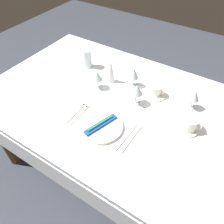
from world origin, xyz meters
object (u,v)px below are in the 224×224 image
object	(u,v)px
dinner_plate	(101,126)
spoon_soup	(134,135)
drink_tumbler	(87,60)
wine_glass_left	(137,90)
wine_glass_far	(134,74)
coffee_cup_right	(156,90)
wine_glass_centre	(97,77)
wine_glass_right	(194,96)
fork_outer	(81,113)
fork_inner	(78,110)
napkin_folded	(111,71)
toothbrush_package	(100,124)
dinner_knife	(125,137)
coffee_cup_left	(190,123)

from	to	relation	value
dinner_plate	spoon_soup	world-z (taller)	dinner_plate
spoon_soup	drink_tumbler	bearing A→B (deg)	147.13
wine_glass_left	wine_glass_far	bearing A→B (deg)	123.95
coffee_cup_right	wine_glass_centre	xyz separation A→B (m)	(-0.36, -0.14, 0.05)
wine_glass_centre	spoon_soup	bearing A→B (deg)	-29.45
drink_tumbler	wine_glass_right	bearing A→B (deg)	-1.40
drink_tumbler	fork_outer	bearing A→B (deg)	-57.44
wine_glass_far	coffee_cup_right	bearing A→B (deg)	-4.20
wine_glass_centre	wine_glass_far	world-z (taller)	wine_glass_far
fork_inner	wine_glass_left	distance (m)	0.37
spoon_soup	napkin_folded	world-z (taller)	napkin_folded
fork_outer	toothbrush_package	bearing A→B (deg)	-10.54
wine_glass_centre	napkin_folded	distance (m)	0.11
wine_glass_far	drink_tumbler	xyz separation A→B (m)	(-0.40, 0.02, -0.03)
spoon_soup	wine_glass_left	bearing A→B (deg)	116.85
dinner_plate	fork_inner	distance (m)	0.19
wine_glass_right	wine_glass_centre	bearing A→B (deg)	-165.96
fork_outer	dinner_knife	size ratio (longest dim) A/B	0.95
toothbrush_package	napkin_folded	bearing A→B (deg)	114.98
wine_glass_left	wine_glass_right	bearing A→B (deg)	25.86
dinner_plate	wine_glass_centre	size ratio (longest dim) A/B	1.97
dinner_plate	wine_glass_far	distance (m)	0.44
coffee_cup_right	wine_glass_far	world-z (taller)	wine_glass_far
dinner_plate	wine_glass_centre	xyz separation A→B (m)	(-0.22, 0.28, 0.08)
toothbrush_package	fork_inner	world-z (taller)	toothbrush_package
spoon_soup	napkin_folded	bearing A→B (deg)	137.56
coffee_cup_left	wine_glass_far	bearing A→B (deg)	158.25
fork_outer	wine_glass_left	xyz separation A→B (m)	(0.23, 0.25, 0.10)
wine_glass_right	wine_glass_far	xyz separation A→B (m)	(-0.40, 0.00, 0.00)
wine_glass_left	coffee_cup_left	bearing A→B (deg)	-4.96
wine_glass_left	drink_tumbler	bearing A→B (deg)	161.48
wine_glass_left	napkin_folded	size ratio (longest dim) A/B	0.81
toothbrush_package	coffee_cup_left	bearing A→B (deg)	31.20
dinner_knife	toothbrush_package	bearing A→B (deg)	-175.33
dinner_knife	coffee_cup_left	size ratio (longest dim) A/B	1.96
fork_outer	dinner_knife	distance (m)	0.32
dinner_plate	wine_glass_left	size ratio (longest dim) A/B	1.78
spoon_soup	wine_glass_right	distance (m)	0.43
spoon_soup	coffee_cup_left	bearing A→B (deg)	40.79
coffee_cup_right	napkin_folded	distance (m)	0.33
dinner_plate	fork_inner	world-z (taller)	dinner_plate
wine_glass_centre	fork_inner	bearing A→B (deg)	-83.12
wine_glass_left	napkin_folded	world-z (taller)	napkin_folded
toothbrush_package	fork_outer	size ratio (longest dim) A/B	1.01
fork_outer	wine_glass_far	distance (m)	0.43
napkin_folded	wine_glass_far	bearing A→B (deg)	16.20
dinner_plate	wine_glass_right	distance (m)	0.58
spoon_soup	wine_glass_left	distance (m)	0.28
fork_inner	wine_glass_centre	distance (m)	0.26
wine_glass_left	wine_glass_far	size ratio (longest dim) A/B	1.02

